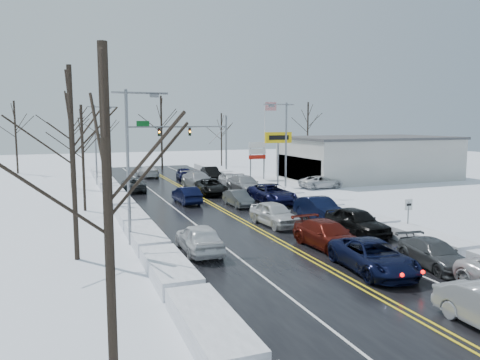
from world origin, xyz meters
name	(u,v)px	position (x,y,z in m)	size (l,w,h in m)	color
ground	(241,220)	(0.00, 0.00, 0.00)	(160.00, 160.00, 0.00)	white
road_surface	(232,215)	(0.00, 2.00, 0.01)	(14.00, 84.00, 0.01)	black
snow_bank_left	(132,223)	(-7.60, 2.00, 0.00)	(1.78, 72.00, 0.78)	white
snow_bank_right	(318,209)	(7.60, 2.00, 0.00)	(1.78, 72.00, 0.78)	white
traffic_signal_mast	(189,135)	(3.45, 27.99, 5.48)	(13.28, 0.39, 8.00)	slate
tires_plus_sign	(278,141)	(10.50, 15.99, 4.99)	(3.20, 0.34, 6.00)	slate
used_vehicles_sign	(257,153)	(10.50, 22.00, 3.32)	(2.20, 0.22, 4.65)	slate
speed_limit_sign	(408,210)	(8.20, -8.00, 1.63)	(0.55, 0.09, 2.35)	slate
flagpole	(266,130)	(15.17, 30.00, 5.93)	(1.87, 1.20, 10.00)	silver
dealership_building	(368,158)	(23.98, 18.00, 2.66)	(20.40, 12.40, 5.30)	beige
streetlight_ne	(284,141)	(8.30, 10.00, 5.31)	(3.20, 0.25, 9.00)	slate
streetlight_sw	(131,154)	(-8.30, -4.00, 5.31)	(3.20, 0.25, 9.00)	slate
streetlight_nw	(97,138)	(-8.30, 24.00, 5.31)	(3.20, 0.25, 9.00)	slate
tree_left_a	(106,160)	(-11.00, -20.00, 6.29)	(3.60, 3.60, 9.00)	#2D231C
tree_left_b	(71,125)	(-11.50, -6.00, 6.99)	(4.00, 4.00, 10.00)	#2D231C
tree_left_c	(82,137)	(-10.50, 8.00, 5.94)	(3.40, 3.40, 8.50)	#2D231C
tree_left_d	(69,120)	(-11.20, 22.00, 7.33)	(4.20, 4.20, 10.50)	#2D231C
tree_left_e	(72,126)	(-10.80, 34.00, 6.64)	(3.80, 3.80, 9.50)	#2D231C
tree_far_a	(15,123)	(-18.00, 40.00, 6.99)	(4.00, 4.00, 10.00)	#2D231C
tree_far_b	(105,127)	(-6.00, 41.00, 6.29)	(3.60, 3.60, 9.00)	#2D231C
tree_far_c	(161,118)	(2.00, 39.00, 7.68)	(4.40, 4.40, 11.00)	#2D231C
tree_far_d	(221,129)	(12.00, 40.50, 5.94)	(3.40, 3.40, 8.50)	#2D231C
tree_far_e	(308,120)	(28.00, 41.00, 7.33)	(4.20, 4.20, 10.50)	#2D231C
queued_car_2	(373,271)	(1.77, -13.16, 0.00)	(2.51, 5.44, 1.51)	black
queued_car_3	(328,248)	(1.95, -8.76, 0.00)	(2.15, 5.28, 1.53)	#51110A
queued_car_4	(274,225)	(1.59, -2.33, 0.00)	(1.93, 4.80, 1.64)	silver
queued_car_5	(238,206)	(1.82, 5.50, 0.00)	(1.42, 4.07, 1.34)	#45484B
queued_car_6	(211,194)	(1.61, 12.57, 0.00)	(2.54, 5.50, 1.53)	black
queued_car_7	(199,188)	(1.61, 17.24, 0.00)	(2.40, 5.90, 1.71)	#9A9CA2
queued_car_8	(185,180)	(1.90, 24.66, 0.00)	(1.81, 4.49, 1.53)	black
queued_car_11	(434,267)	(5.06, -13.62, 0.00)	(1.87, 4.60, 1.33)	#404346
queued_car_12	(357,234)	(5.44, -6.51, 0.00)	(1.99, 4.96, 1.69)	black
queued_car_13	(319,220)	(5.41, -1.90, 0.00)	(1.75, 5.03, 1.66)	black
queued_car_14	(272,203)	(5.21, 5.99, 0.00)	(2.76, 5.98, 1.66)	black
queued_car_15	(245,193)	(5.05, 12.18, 0.00)	(2.40, 5.91, 1.71)	gray
queued_car_16	(230,186)	(5.35, 17.54, 0.00)	(1.76, 4.37, 1.49)	silver
queued_car_17	(211,179)	(5.10, 24.05, 0.00)	(1.65, 4.72, 1.56)	black
oncoming_car_0	(187,203)	(-1.94, 8.48, 0.00)	(1.58, 4.53, 1.49)	black
oncoming_car_1	(134,191)	(-5.29, 17.44, 0.00)	(2.39, 5.19, 1.44)	#383B3C
oncoming_car_2	(148,177)	(-1.84, 29.28, 0.00)	(2.05, 5.04, 1.46)	white
oncoming_car_3	(199,252)	(-5.15, -6.99, 0.00)	(1.92, 4.76, 1.62)	white
parked_car_0	(321,188)	(14.02, 12.47, 0.00)	(2.24, 4.86, 1.35)	silver
parked_car_1	(323,182)	(16.96, 17.08, 0.00)	(2.21, 5.42, 1.57)	#46484C
parked_car_2	(295,179)	(15.18, 20.77, 0.00)	(1.83, 4.55, 1.55)	black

